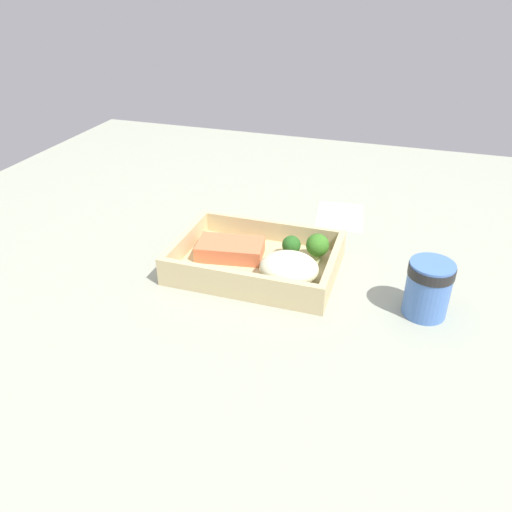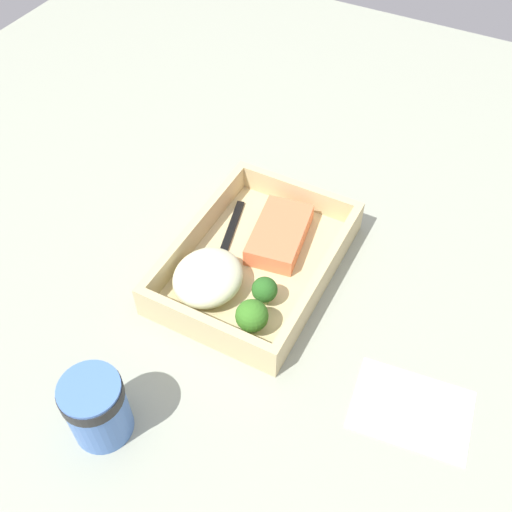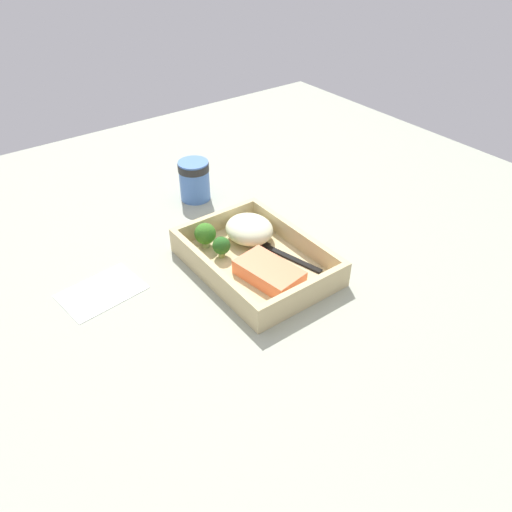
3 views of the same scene
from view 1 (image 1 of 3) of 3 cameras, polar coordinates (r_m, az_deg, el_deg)
The scene contains 10 objects.
ground_plane at distance 90.85cm, azimuth 0.00°, elevation -2.01°, with size 160.00×160.00×2.00cm, color #959B89.
takeout_tray at distance 90.00cm, azimuth 0.00°, elevation -1.15°, with size 28.70×20.45×1.20cm, color tan.
tray_rim at distance 88.69cm, azimuth 0.00°, elevation 0.25°, with size 28.70×20.45×3.91cm.
salmon_fillet at distance 91.34cm, azimuth -2.95°, elevation 0.78°, with size 11.96×6.94×2.83cm, color #E67147.
mashed_potatoes at distance 83.93cm, azimuth 3.79°, elevation -1.39°, with size 10.07×9.09×4.76cm, color beige.
broccoli_floret_1 at distance 90.13cm, azimuth 7.05°, elevation 1.17°, with size 4.20×4.20×5.05cm.
broccoli_floret_2 at distance 90.62cm, azimuth 4.06°, elevation 1.22°, with size 3.42×3.42×4.25cm.
fork at distance 85.50cm, azimuth -1.68°, elevation -2.39°, with size 15.71×5.57×0.44cm.
paper_cup at distance 80.90cm, azimuth 19.11°, elevation -3.26°, with size 6.98×6.98×9.15cm.
receipt_slip at distance 110.83cm, azimuth 9.54°, elevation 4.55°, with size 9.82×13.77×0.24cm, color white.
Camera 1 is at (23.67, -72.92, 47.76)cm, focal length 35.00 mm.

